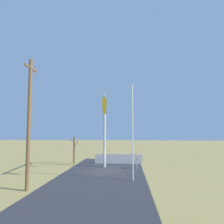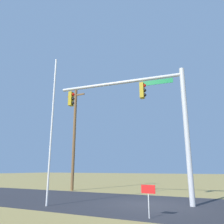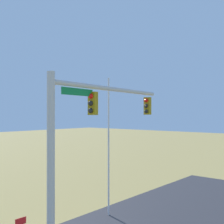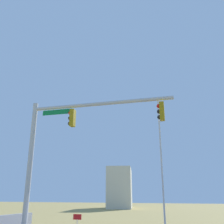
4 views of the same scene
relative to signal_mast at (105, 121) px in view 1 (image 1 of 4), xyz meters
name	(u,v)px [view 1 (image 1 of 4)]	position (x,y,z in m)	size (l,w,h in m)	color
ground_plane	(105,171)	(-0.19, -0.05, -5.24)	(160.00, 160.00, 0.00)	#9E894C
road_surface	(100,179)	(-4.19, -0.05, -5.24)	(28.00, 8.00, 0.01)	#2D2D33
sidewalk_corner	(105,166)	(3.05, 0.22, -5.24)	(6.00, 6.00, 0.01)	#B7B5AD
retaining_fence	(119,159)	(5.01, -1.25, -4.65)	(0.20, 6.04, 1.19)	#A8A8AD
signal_mast	(105,121)	(0.00, 0.00, 0.00)	(7.99, 1.11, 7.46)	#B2B5BA
flagpole	(133,132)	(-4.59, -2.91, -1.19)	(0.10, 0.10, 8.11)	silver
utility_pole	(29,121)	(-8.40, 4.45, -0.44)	(1.90, 0.26, 9.26)	brown
bare_tree	(74,150)	(4.68, 4.44, -3.47)	(1.27, 1.02, 3.41)	brown
open_sign	(137,161)	(0.92, -3.44, -4.33)	(0.56, 0.04, 1.22)	silver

